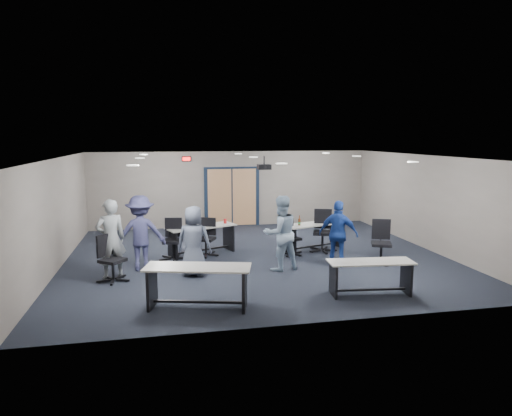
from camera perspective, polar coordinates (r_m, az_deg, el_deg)
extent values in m
plane|color=black|center=(12.38, 0.14, -6.16)|extent=(10.00, 10.00, 0.00)
cube|color=gray|center=(16.49, -3.05, 2.40)|extent=(10.00, 0.04, 2.70)
cube|color=gray|center=(7.83, 6.88, -5.00)|extent=(10.00, 0.04, 2.70)
cube|color=gray|center=(12.13, -23.67, -0.72)|extent=(0.04, 9.00, 2.70)
cube|color=gray|center=(13.99, 20.62, 0.66)|extent=(0.04, 9.00, 2.70)
cube|color=silver|center=(11.97, 0.14, 6.42)|extent=(10.00, 9.00, 0.04)
cube|color=black|center=(16.50, -3.02, 1.35)|extent=(2.00, 0.06, 2.20)
cube|color=tan|center=(16.42, -4.57, 1.30)|extent=(0.85, 0.04, 2.05)
cube|color=tan|center=(16.55, -1.47, 1.38)|extent=(0.85, 0.04, 2.05)
cube|color=black|center=(16.19, -8.69, 6.09)|extent=(0.32, 0.05, 0.18)
cube|color=#FF0C0C|center=(16.16, -8.69, 6.09)|extent=(0.26, 0.02, 0.12)
cylinder|color=black|center=(12.52, 1.02, 5.98)|extent=(0.04, 0.04, 0.24)
cube|color=black|center=(12.53, 1.02, 5.16)|extent=(0.35, 0.30, 0.14)
cylinder|color=black|center=(12.39, 1.17, 5.11)|extent=(0.08, 0.03, 0.08)
cube|color=#A19F98|center=(8.72, -7.31, -7.36)|extent=(2.10, 1.14, 0.03)
cube|color=black|center=(9.03, -12.88, -9.62)|extent=(0.21, 0.60, 0.78)
cube|color=black|center=(8.73, -1.44, -10.05)|extent=(0.21, 0.60, 0.78)
cube|color=black|center=(8.93, -7.22, -11.56)|extent=(1.73, 0.50, 0.04)
cube|color=#A19F98|center=(9.67, 14.15, -6.54)|extent=(1.79, 0.77, 0.03)
cube|color=black|center=(9.55, 9.64, -8.80)|extent=(0.11, 0.53, 0.68)
cube|color=black|center=(10.05, 18.28, -8.23)|extent=(0.11, 0.53, 0.68)
cube|color=black|center=(9.85, 14.02, -9.88)|extent=(1.54, 0.22, 0.04)
cube|color=#A19F98|center=(12.66, -6.85, -2.34)|extent=(2.03, 1.29, 0.03)
cube|color=black|center=(12.40, -10.38, -4.51)|extent=(0.26, 0.57, 0.75)
cube|color=black|center=(13.13, -3.45, -3.63)|extent=(0.26, 0.57, 0.75)
cube|color=black|center=(12.80, -6.79, -5.23)|extent=(1.62, 0.67, 0.04)
cylinder|color=#B31718|center=(12.98, -3.88, -1.65)|extent=(0.09, 0.09, 0.13)
cube|color=#A19F98|center=(13.14, 7.30, -2.00)|extent=(1.99, 1.18, 0.03)
cube|color=black|center=(12.74, 4.25, -4.05)|extent=(0.23, 0.56, 0.73)
cube|color=black|center=(13.73, 10.07, -3.22)|extent=(0.23, 0.56, 0.73)
cube|color=black|center=(13.28, 7.25, -4.73)|extent=(1.61, 0.57, 0.04)
imported|color=gray|center=(10.94, -17.71, -3.69)|extent=(0.77, 0.63, 1.83)
imported|color=#4D5569|center=(10.71, -7.78, -4.11)|extent=(0.93, 0.75, 1.65)
imported|color=#A3BED8|center=(11.05, 3.09, -3.15)|extent=(1.02, 0.87, 1.83)
imported|color=navy|center=(11.51, 10.27, -3.21)|extent=(1.03, 0.89, 1.67)
imported|color=navy|center=(11.41, -14.22, -3.03)|extent=(1.20, 0.71, 1.83)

